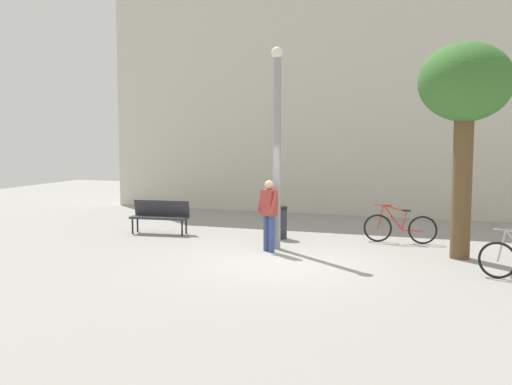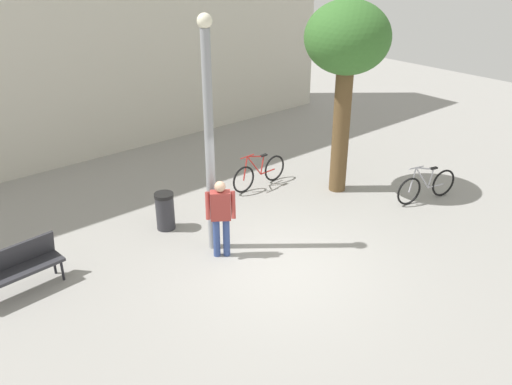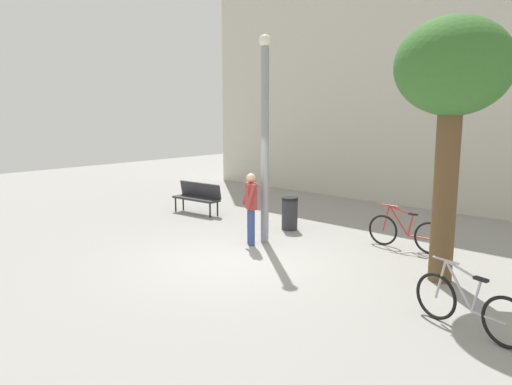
{
  "view_description": "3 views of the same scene",
  "coord_description": "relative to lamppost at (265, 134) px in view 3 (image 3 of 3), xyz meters",
  "views": [
    {
      "loc": [
        3.42,
        -11.82,
        2.73
      ],
      "look_at": [
        -0.46,
        -0.36,
        1.53
      ],
      "focal_mm": 41.23,
      "sensor_mm": 36.0,
      "label": 1
    },
    {
      "loc": [
        -6.25,
        -6.64,
        5.97
      ],
      "look_at": [
        -0.24,
        0.45,
        1.54
      ],
      "focal_mm": 38.01,
      "sensor_mm": 36.0,
      "label": 2
    },
    {
      "loc": [
        7.14,
        -7.01,
        3.15
      ],
      "look_at": [
        0.47,
        0.08,
        1.48
      ],
      "focal_mm": 34.92,
      "sensor_mm": 36.0,
      "label": 3
    }
  ],
  "objects": [
    {
      "name": "bicycle_red",
      "position": [
        2.72,
        1.69,
        -2.16
      ],
      "size": [
        1.81,
        0.13,
        0.97
      ],
      "color": "black",
      "rests_on": "ground_plane"
    },
    {
      "name": "lamppost",
      "position": [
        0.0,
        0.0,
        0.0
      ],
      "size": [
        0.28,
        0.28,
        4.75
      ],
      "color": "gray",
      "rests_on": "ground_plane"
    },
    {
      "name": "person_by_lamppost",
      "position": [
        -0.07,
        -0.4,
        -1.57
      ],
      "size": [
        0.61,
        0.53,
        1.67
      ],
      "color": "#334784",
      "rests_on": "ground_plane"
    },
    {
      "name": "ground_plane",
      "position": [
        0.56,
        -1.47,
        -2.54
      ],
      "size": [
        36.0,
        36.0,
        0.0
      ],
      "primitive_type": "plane",
      "color": "gray"
    },
    {
      "name": "park_bench",
      "position": [
        -3.65,
        1.03,
        -1.99
      ],
      "size": [
        1.64,
        0.62,
        0.92
      ],
      "color": "#2D2D33",
      "rests_on": "ground_plane"
    },
    {
      "name": "trash_bin",
      "position": [
        -0.33,
        1.34,
        -2.11
      ],
      "size": [
        0.43,
        0.43,
        0.86
      ],
      "color": "#2D2D33",
      "rests_on": "ground_plane"
    },
    {
      "name": "plaza_tree",
      "position": [
        4.15,
        0.25,
        1.14
      ],
      "size": [
        2.0,
        2.0,
        4.7
      ],
      "color": "brown",
      "rests_on": "ground_plane"
    },
    {
      "name": "building_facade",
      "position": [
        0.56,
        7.3,
        1.83
      ],
      "size": [
        17.45,
        2.0,
        8.75
      ],
      "primitive_type": "cube",
      "color": "beige",
      "rests_on": "ground_plane"
    },
    {
      "name": "bicycle_silver",
      "position": [
        5.33,
        -1.6,
        -2.16
      ],
      "size": [
        1.77,
        0.48,
        0.97
      ],
      "color": "black",
      "rests_on": "ground_plane"
    }
  ]
}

